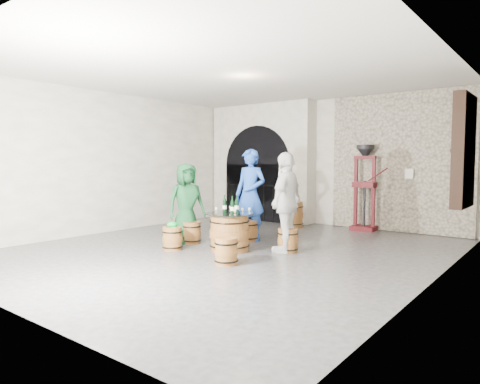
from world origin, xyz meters
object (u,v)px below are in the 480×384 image
Objects in this scene: person_green at (186,203)px; corking_press at (365,181)px; barrel_stool_near_left at (172,239)px; barrel_stool_near_right at (226,251)px; barrel_table at (230,232)px; barrel_stool_right at (288,240)px; wine_bottle_left at (225,206)px; barrel_stool_left at (192,233)px; person_blue at (250,195)px; side_barrel at (294,215)px; person_white at (287,202)px; barrel_stool_far at (249,231)px; wine_bottle_center at (232,207)px; wine_bottle_right at (237,206)px.

person_green is 4.28m from corking_press.
barrel_stool_near_right is at bearing -9.75° from barrel_stool_near_left.
barrel_stool_right is at bearing 30.61° from barrel_table.
wine_bottle_left is (-0.11, -0.00, 0.48)m from barrel_table.
person_blue is at bearing 53.32° from barrel_stool_left.
person_white is at bearing -62.10° from side_barrel.
barrel_stool_near_left is 1.90m from person_blue.
barrel_stool_left and barrel_stool_far have the same top height.
barrel_stool_near_left is at bearing -155.56° from wine_bottle_center.
wine_bottle_left is 3.92m from corking_press.
person_white is at bearing 41.88° from wine_bottle_center.
barrel_stool_near_right is (-0.28, -1.38, 0.00)m from barrel_stool_right.
person_white reaches higher than barrel_stool_far.
barrel_stool_near_right is 0.23× the size of person_blue.
barrel_stool_far is 1.29m from barrel_stool_right.
person_white is 0.89× the size of corking_press.
barrel_stool_near_left is at bearing 170.25° from barrel_stool_near_right.
barrel_table is 1.06m from barrel_stool_near_right.
wine_bottle_left is at bearing -152.25° from barrel_stool_right.
corking_press is at bearing 72.63° from wine_bottle_left.
barrel_stool_right is 1.31× the size of wine_bottle_center.
wine_bottle_left is 0.30m from wine_bottle_center.
corking_press is (0.17, 3.21, 0.28)m from person_white.
wine_bottle_center is (-0.74, -0.66, 0.61)m from barrel_stool_right.
person_white is 1.13m from wine_bottle_left.
wine_bottle_center is at bearing -23.62° from wine_bottle_left.
barrel_stool_left is 1.00× the size of barrel_stool_right.
wine_bottle_right reaches higher than side_barrel.
barrel_table is at bearing -80.95° from side_barrel.
person_white is (1.93, 0.42, 0.68)m from barrel_stool_left.
wine_bottle_right is at bearing 55.43° from barrel_table.
barrel_stool_near_left is (-0.57, -1.60, 0.00)m from barrel_stool_far.
barrel_table reaches higher than barrel_stool_right.
barrel_table is at bearing -74.74° from person_green.
person_green is at bearing -135.29° from barrel_stool_far.
barrel_stool_near_left is 0.27× the size of person_green.
barrel_stool_near_left is 4.83m from corking_press.
barrel_stool_near_left is (-1.77, -1.13, 0.00)m from barrel_stool_right.
barrel_stool_near_left is 1.29m from wine_bottle_center.
person_white is at bearing 12.35° from barrel_stool_left.
barrel_stool_left is at bearing 169.63° from wine_bottle_center.
barrel_stool_near_left is at bearing -141.96° from wine_bottle_left.
person_blue is 3.00m from corking_press.
barrel_stool_near_right is at bearing -63.55° from barrel_stool_far.
barrel_table is 0.56× the size of person_green.
barrel_stool_far is at bearing -120.04° from person_white.
barrel_stool_right is 0.21× the size of corking_press.
barrel_stool_right is at bearing -94.88° from corking_press.
corking_press is at bearing 77.00° from wine_bottle_center.
barrel_stool_near_left is 2.18m from person_white.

